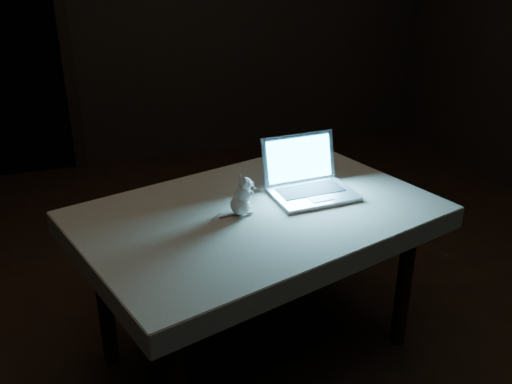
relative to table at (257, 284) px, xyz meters
name	(u,v)px	position (x,y,z in m)	size (l,w,h in m)	color
floor	(260,350)	(0.01, -0.01, -0.34)	(5.00, 5.00, 0.00)	black
table	(257,284)	(0.00, 0.00, 0.00)	(1.27, 0.81, 0.68)	black
tablecloth	(274,215)	(0.08, 0.01, 0.30)	(1.36, 0.90, 0.09)	beige
laptop	(314,171)	(0.26, 0.04, 0.46)	(0.33, 0.29, 0.22)	#BBBBC0
plush_mouse	(240,195)	(-0.07, -0.02, 0.42)	(0.11, 0.11, 0.15)	white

